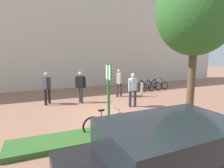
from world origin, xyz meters
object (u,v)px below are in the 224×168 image
object	(u,v)px
bike_rack_cluster	(150,85)
person_suited_dark	(47,86)
person_shirt_blue	(133,88)
parking_sign_post	(109,89)
bollard_steel	(142,90)
person_shirt_white	(119,81)
bike_at_sign	(107,123)
tree_sidewalk	(196,12)
car_black_suv	(176,162)
person_suited_navy	(81,85)

from	to	relation	value
bike_rack_cluster	person_suited_dark	size ratio (longest dim) A/B	1.53
person_shirt_blue	person_suited_dark	size ratio (longest dim) A/B	1.00
parking_sign_post	bollard_steel	xyz separation A→B (m)	(4.02, 4.51, -1.12)
bike_rack_cluster	person_shirt_white	world-z (taller)	person_shirt_white
person_shirt_white	bike_at_sign	bearing A→B (deg)	-119.12
bollard_steel	tree_sidewalk	bearing A→B (deg)	-98.03
tree_sidewalk	person_suited_dark	bearing A→B (deg)	134.79
person_suited_dark	tree_sidewalk	bearing A→B (deg)	-45.21
bollard_steel	car_black_suv	size ratio (longest dim) A/B	0.21
person_shirt_white	tree_sidewalk	bearing A→B (deg)	-82.77
bike_rack_cluster	car_black_suv	distance (m)	10.94
person_suited_dark	person_shirt_blue	bearing A→B (deg)	-28.78
car_black_suv	bollard_steel	bearing A→B (deg)	62.56
person_suited_dark	car_black_suv	xyz separation A→B (m)	(1.68, -7.95, -0.23)
parking_sign_post	bollard_steel	world-z (taller)	parking_sign_post
bollard_steel	car_black_suv	world-z (taller)	car_black_suv
tree_sidewalk	bike_rack_cluster	distance (m)	7.81
parking_sign_post	car_black_suv	bearing A→B (deg)	-87.98
bike_at_sign	bollard_steel	bearing A→B (deg)	46.82
person_suited_navy	car_black_suv	world-z (taller)	person_suited_navy
tree_sidewalk	bike_at_sign	size ratio (longest dim) A/B	3.43
bike_rack_cluster	person_shirt_blue	distance (m)	4.97
bike_at_sign	bike_rack_cluster	xyz separation A→B (m)	(5.80, 6.06, -0.00)
bike_at_sign	person_suited_dark	distance (m)	4.98
tree_sidewalk	bike_at_sign	bearing A→B (deg)	174.87
person_suited_dark	person_suited_navy	bearing A→B (deg)	-12.10
bike_at_sign	car_black_suv	size ratio (longest dim) A/B	0.39
tree_sidewalk	bike_rack_cluster	bearing A→B (deg)	69.03
bollard_steel	person_shirt_blue	size ratio (longest dim) A/B	0.52
tree_sidewalk	person_suited_navy	distance (m)	6.47
tree_sidewalk	parking_sign_post	distance (m)	4.26
bike_at_sign	bollard_steel	xyz separation A→B (m)	(4.01, 4.28, 0.10)
tree_sidewalk	bike_rack_cluster	size ratio (longest dim) A/B	2.19
person_suited_navy	person_shirt_blue	world-z (taller)	same
parking_sign_post	bike_at_sign	distance (m)	1.24
parking_sign_post	bike_at_sign	size ratio (longest dim) A/B	1.42
bike_at_sign	car_black_suv	xyz separation A→B (m)	(0.10, -3.27, 0.41)
person_suited_dark	parking_sign_post	bearing A→B (deg)	-72.29
bike_rack_cluster	person_shirt_blue	bearing A→B (deg)	-133.92
bollard_steel	person_suited_dark	size ratio (longest dim) A/B	0.52
bike_rack_cluster	bike_at_sign	bearing A→B (deg)	-133.77
tree_sidewalk	car_black_suv	bearing A→B (deg)	-137.80
person_suited_dark	car_black_suv	size ratio (longest dim) A/B	0.39
tree_sidewalk	bollard_steel	distance (m)	5.93
bike_rack_cluster	bollard_steel	world-z (taller)	bollard_steel
bollard_steel	person_shirt_white	size ratio (longest dim) A/B	0.52
tree_sidewalk	bollard_steel	size ratio (longest dim) A/B	6.40
person_shirt_blue	person_suited_dark	bearing A→B (deg)	151.22
bollard_steel	person_suited_dark	world-z (taller)	person_suited_dark
person_shirt_white	person_suited_dark	distance (m)	4.29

